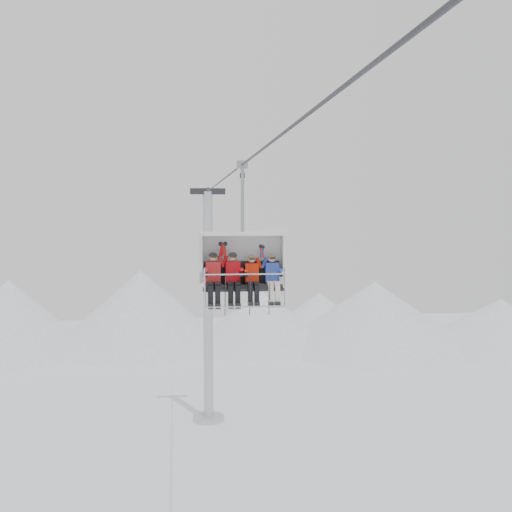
{
  "coord_description": "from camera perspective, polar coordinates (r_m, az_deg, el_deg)",
  "views": [
    {
      "loc": [
        -1.86,
        -14.69,
        11.87
      ],
      "look_at": [
        0.0,
        0.0,
        10.96
      ],
      "focal_mm": 45.0,
      "sensor_mm": 36.0,
      "label": 1
    }
  ],
  "objects": [
    {
      "name": "chairlift_carrier",
      "position": [
        17.97,
        -1.25,
        -0.29
      ],
      "size": [
        2.36,
        1.17,
        3.98
      ],
      "color": "black",
      "rests_on": "haul_cable"
    },
    {
      "name": "lift_tower_right",
      "position": [
        37.24,
        -4.27,
        -5.89
      ],
      "size": [
        2.0,
        1.8,
        13.48
      ],
      "color": "#B4B7BC",
      "rests_on": "ground"
    },
    {
      "name": "skier_center_left",
      "position": [
        17.68,
        -2.05,
        -1.87
      ],
      "size": [
        0.41,
        1.69,
        1.61
      ],
      "color": "#AD0810",
      "rests_on": "chairlift_carrier"
    },
    {
      "name": "skier_far_left",
      "position": [
        17.64,
        -3.81,
        -1.89
      ],
      "size": [
        0.41,
        1.69,
        1.61
      ],
      "color": "#AA1B1B",
      "rests_on": "chairlift_carrier"
    },
    {
      "name": "ridgeline",
      "position": [
        57.46,
        -6.87,
        -5.53
      ],
      "size": [
        72.0,
        21.0,
        7.0
      ],
      "color": "white",
      "rests_on": "ground"
    },
    {
      "name": "skier_center_right",
      "position": [
        17.72,
        -0.34,
        -1.97
      ],
      "size": [
        0.37,
        1.69,
        1.5
      ],
      "color": "red",
      "rests_on": "chairlift_carrier"
    },
    {
      "name": "haul_cable",
      "position": [
        14.88,
        -0.0,
        9.04
      ],
      "size": [
        0.06,
        50.0,
        0.06
      ],
      "primitive_type": "cylinder",
      "rotation": [
        1.57,
        0.0,
        0.0
      ],
      "color": "#2A2A2E",
      "rests_on": "lift_tower_left"
    },
    {
      "name": "skier_far_right",
      "position": [
        17.8,
        1.47,
        -1.92
      ],
      "size": [
        0.38,
        1.69,
        1.52
      ],
      "color": "#283FA7",
      "rests_on": "chairlift_carrier"
    }
  ]
}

